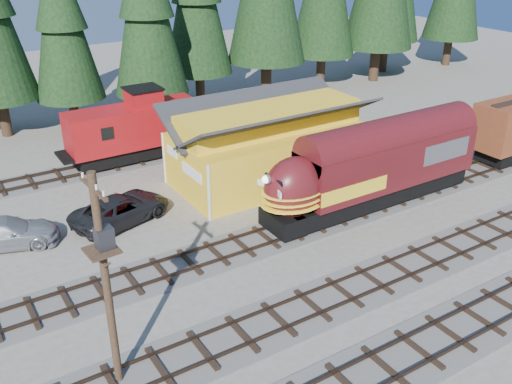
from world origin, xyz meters
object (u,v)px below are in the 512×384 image
depot (270,136)px  pickup_truck_a (121,209)px  pickup_truck_b (4,233)px  utility_pole (105,271)px  locomotive (367,171)px  caboose (134,129)px

depot → pickup_truck_a: 10.49m
depot → pickup_truck_b: 16.43m
pickup_truck_b → depot: bearing=-73.0°
pickup_truck_b → utility_pole: bearing=-154.9°
utility_pole → locomotive: bearing=14.3°
locomotive → pickup_truck_a: (-12.64, 5.97, -1.56)m
pickup_truck_a → depot: bearing=-103.6°
caboose → utility_pole: utility_pole is taller
locomotive → pickup_truck_b: bearing=160.4°
pickup_truck_b → caboose: bearing=-36.5°
utility_pole → pickup_truck_b: bearing=93.4°
utility_pole → caboose: bearing=62.5°
pickup_truck_a → locomotive: bearing=-131.8°
caboose → pickup_truck_a: (-4.09, -8.03, -1.57)m
depot → locomotive: depot is taller
pickup_truck_b → locomotive: bearing=-92.1°
depot → locomotive: size_ratio=0.88×
locomotive → utility_pole: bearing=-161.6°
depot → caboose: (-6.16, 7.50, -0.60)m
depot → caboose: depot is taller
pickup_truck_a → caboose: bearing=-43.5°
caboose → pickup_truck_b: bearing=-144.0°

